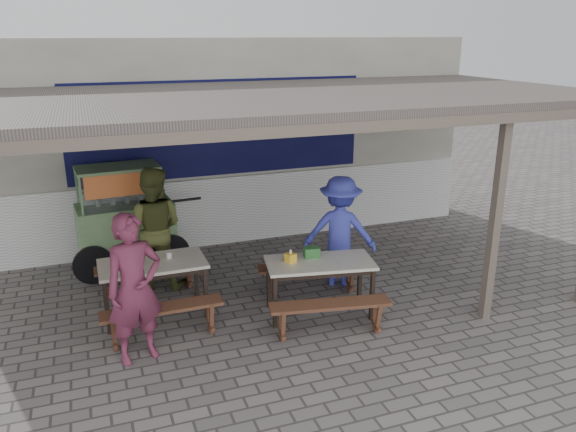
# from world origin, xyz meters

# --- Properties ---
(ground) EXTENTS (60.00, 60.00, 0.00)m
(ground) POSITION_xyz_m (0.00, 0.00, 0.00)
(ground) COLOR slate
(ground) RESTS_ON ground
(back_wall) EXTENTS (9.00, 1.28, 3.50)m
(back_wall) POSITION_xyz_m (-0.00, 3.58, 1.72)
(back_wall) COLOR beige
(back_wall) RESTS_ON ground
(warung_roof) EXTENTS (9.00, 4.21, 2.81)m
(warung_roof) POSITION_xyz_m (0.02, 0.90, 2.71)
(warung_roof) COLOR #5C524F
(warung_roof) RESTS_ON ground
(table_left) EXTENTS (1.36, 0.75, 0.75)m
(table_left) POSITION_xyz_m (-1.71, 0.65, 0.67)
(table_left) COLOR silver
(table_left) RESTS_ON ground
(bench_left_street) EXTENTS (1.45, 0.29, 0.45)m
(bench_left_street) POSITION_xyz_m (-1.71, -0.06, 0.34)
(bench_left_street) COLOR brown
(bench_left_street) RESTS_ON ground
(bench_left_wall) EXTENTS (1.45, 0.29, 0.45)m
(bench_left_wall) POSITION_xyz_m (-1.72, 1.36, 0.34)
(bench_left_wall) COLOR brown
(bench_left_wall) RESTS_ON ground
(table_right) EXTENTS (1.49, 0.92, 0.75)m
(table_right) POSITION_xyz_m (0.34, -0.06, 0.67)
(table_right) COLOR silver
(table_right) RESTS_ON ground
(bench_right_street) EXTENTS (1.51, 0.55, 0.45)m
(bench_right_street) POSITION_xyz_m (0.23, -0.65, 0.34)
(bench_right_street) COLOR brown
(bench_right_street) RESTS_ON ground
(bench_right_wall) EXTENTS (1.51, 0.55, 0.45)m
(bench_right_wall) POSITION_xyz_m (0.45, 0.53, 0.34)
(bench_right_wall) COLOR brown
(bench_right_wall) RESTS_ON ground
(vendor_cart) EXTENTS (2.06, 0.93, 1.66)m
(vendor_cart) POSITION_xyz_m (-1.91, 2.39, 0.90)
(vendor_cart) COLOR #799966
(vendor_cart) RESTS_ON ground
(patron_street_side) EXTENTS (0.72, 0.57, 1.74)m
(patron_street_side) POSITION_xyz_m (-2.02, -0.35, 0.87)
(patron_street_side) COLOR #6A2840
(patron_street_side) RESTS_ON ground
(patron_wall_side) EXTENTS (1.06, 0.96, 1.79)m
(patron_wall_side) POSITION_xyz_m (-1.57, 1.57, 0.90)
(patron_wall_side) COLOR #4E5527
(patron_wall_side) RESTS_ON ground
(patron_right_table) EXTENTS (1.22, 1.05, 1.64)m
(patron_right_table) POSITION_xyz_m (0.99, 0.73, 0.82)
(patron_right_table) COLOR #3E45BE
(patron_right_table) RESTS_ON ground
(tissue_box) EXTENTS (0.15, 0.15, 0.12)m
(tissue_box) POSITION_xyz_m (-0.03, 0.05, 0.81)
(tissue_box) COLOR yellow
(tissue_box) RESTS_ON table_right
(donation_box) EXTENTS (0.22, 0.16, 0.13)m
(donation_box) POSITION_xyz_m (0.29, 0.11, 0.82)
(donation_box) COLOR #2F6B31
(donation_box) RESTS_ON table_right
(condiment_jar) EXTENTS (0.07, 0.07, 0.08)m
(condiment_jar) POSITION_xyz_m (-1.48, 0.73, 0.79)
(condiment_jar) COLOR silver
(condiment_jar) RESTS_ON table_left
(condiment_bowl) EXTENTS (0.25, 0.25, 0.05)m
(condiment_bowl) POSITION_xyz_m (-1.95, 0.65, 0.78)
(condiment_bowl) COLOR silver
(condiment_bowl) RESTS_ON table_left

